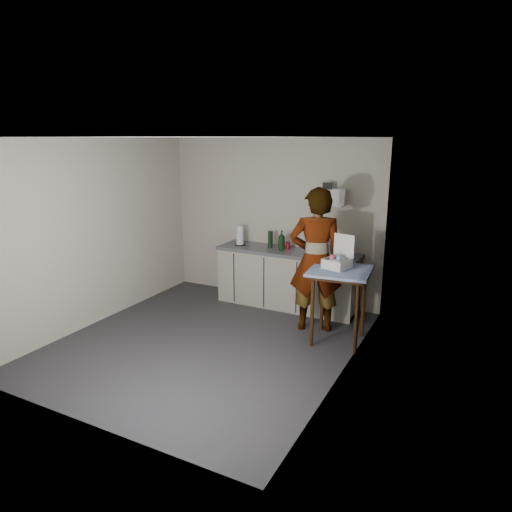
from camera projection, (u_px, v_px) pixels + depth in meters
The scene contains 15 objects.
ground at pixel (207, 342), 5.98m from camera, with size 4.00×4.00×0.00m, color #2C2C31.
wall_back at pixel (273, 220), 7.36m from camera, with size 3.60×0.02×2.60m, color beige.
wall_right at pixel (346, 263), 4.86m from camera, with size 0.02×4.00×2.60m, color beige.
wall_left at pixel (98, 232), 6.44m from camera, with size 0.02×4.00×2.60m, color beige.
ceiling at pixel (202, 138), 5.32m from camera, with size 3.60×4.00×0.01m, color white.
kitchen_counter at pixel (287, 280), 7.16m from camera, with size 2.24×0.62×0.91m.
wall_shelf at pixel (332, 197), 6.75m from camera, with size 0.42×0.18×0.37m.
side_table at pixel (340, 279), 5.80m from camera, with size 0.83×0.83×0.98m.
standing_man at pixel (316, 260), 6.16m from camera, with size 0.72×0.48×1.98m, color #B2A593.
soap_bottle at pixel (282, 240), 7.02m from camera, with size 0.12×0.12×0.30m, color black.
soda_can at pixel (288, 246), 7.07m from camera, with size 0.06×0.06×0.12m, color red.
dark_bottle at pixel (270, 239), 7.17m from camera, with size 0.08×0.08×0.27m, color black.
paper_towel at pixel (240, 236), 7.33m from camera, with size 0.18×0.18×0.32m.
dish_rack at pixel (332, 252), 6.68m from camera, with size 0.36×0.27×0.25m.
bakery_box at pixel (338, 261), 5.83m from camera, with size 0.36×0.37×0.42m.
Camera 1 is at (3.07, -4.61, 2.59)m, focal length 32.00 mm.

